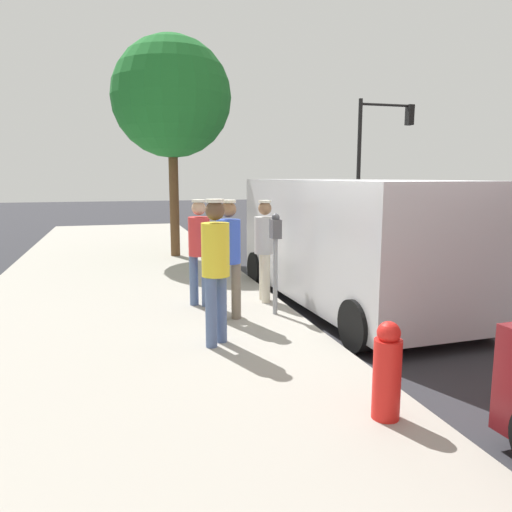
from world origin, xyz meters
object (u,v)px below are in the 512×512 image
Objects in this scene: parking_meter_near at (275,246)px; pedestrian_in_yellow at (216,262)px; pedestrian_in_red at (199,246)px; traffic_light_corner at (378,143)px; fire_hydrant at (387,372)px; parked_van at (349,240)px; street_tree at (172,98)px; pedestrian_in_blue at (229,252)px; pedestrian_in_gray at (265,244)px.

pedestrian_in_yellow reaches higher than parking_meter_near.
pedestrian_in_red is at bearing -93.48° from pedestrian_in_yellow.
traffic_light_corner is 17.03m from fire_hydrant.
pedestrian_in_red is 0.33× the size of traffic_light_corner.
parking_meter_near is 0.29× the size of parked_van.
fire_hydrant is at bearing 88.30° from parking_meter_near.
street_tree reaches higher than pedestrian_in_yellow.
pedestrian_in_yellow is at bearing 44.67° from parking_meter_near.
parked_van is (-2.23, -0.72, 0.01)m from pedestrian_in_blue.
fire_hydrant is (-1.02, 2.27, -0.62)m from pedestrian_in_yellow.
street_tree reaches higher than pedestrian_in_blue.
traffic_light_corner is at bearing -127.49° from pedestrian_in_blue.
street_tree is at bearing -89.52° from pedestrian_in_blue.
pedestrian_in_red is 4.31m from fire_hydrant.
pedestrian_in_blue is at bearing 52.51° from traffic_light_corner.
traffic_light_corner is at bearing -125.32° from parking_meter_near.
pedestrian_in_gray is 6.10m from street_tree.
pedestrian_in_yellow is 0.33× the size of street_tree.
pedestrian_in_blue is 2.01× the size of fire_hydrant.
traffic_light_corner reaches higher than pedestrian_in_blue.
parking_meter_near is 6.75m from street_tree.
pedestrian_in_blue is 0.31× the size of street_tree.
parking_meter_near is 0.91× the size of pedestrian_in_gray.
parked_van is at bearing -111.82° from fire_hydrant.
pedestrian_in_red is (1.08, 0.00, 0.02)m from pedestrian_in_gray.
fire_hydrant is (0.18, 4.17, -0.54)m from pedestrian_in_gray.
traffic_light_corner is 10.28m from street_tree.
pedestrian_in_blue reaches higher than pedestrian_in_gray.
pedestrian_in_gray is at bearing 52.94° from traffic_light_corner.
fire_hydrant is (-0.68, 9.39, -3.57)m from street_tree.
pedestrian_in_blue is 0.97× the size of pedestrian_in_yellow.
pedestrian_in_red is at bearing -38.34° from parking_meter_near.
parking_meter_near is 0.28× the size of street_tree.
parked_van is 4.35m from fire_hydrant.
pedestrian_in_yellow is 2.56m from fire_hydrant.
parking_meter_near is at bearing 97.42° from street_tree.
pedestrian_in_gray is 13.38m from traffic_light_corner.
street_tree is (2.28, -5.39, 2.98)m from parked_van.
traffic_light_corner is at bearing -126.34° from pedestrian_in_yellow.
parked_van reaches higher than pedestrian_in_blue.
parked_van reaches higher than fire_hydrant.
parking_meter_near is 1.58m from pedestrian_in_yellow.
parking_meter_near is at bearing 54.68° from traffic_light_corner.
parked_van is (-1.50, -0.62, -0.03)m from parking_meter_near.
parking_meter_near is 0.90× the size of pedestrian_in_red.
parked_van is at bearing 58.64° from traffic_light_corner.
pedestrian_in_blue is 2.34m from parked_van.
pedestrian_in_blue reaches higher than pedestrian_in_red.
pedestrian_in_blue is 0.33× the size of traffic_light_corner.
parked_van is at bearing 112.95° from street_tree.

